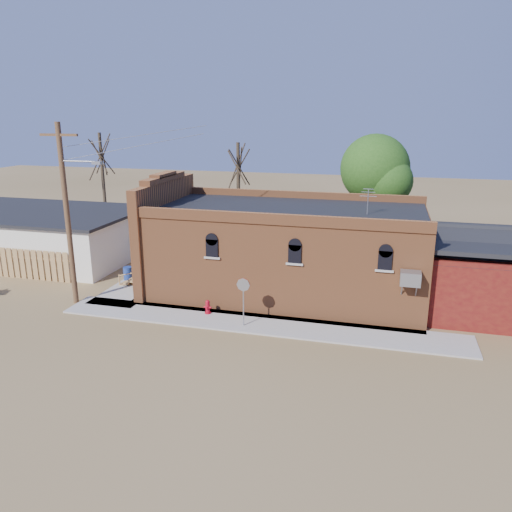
% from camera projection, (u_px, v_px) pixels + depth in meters
% --- Properties ---
extents(ground, '(120.00, 120.00, 0.00)m').
position_uv_depth(ground, '(220.00, 329.00, 22.52)').
color(ground, brown).
rests_on(ground, ground).
extents(sidewalk_south, '(19.00, 2.20, 0.08)m').
position_uv_depth(sidewalk_south, '(257.00, 324.00, 22.98)').
color(sidewalk_south, '#9E9991').
rests_on(sidewalk_south, ground).
extents(sidewalk_west, '(2.60, 10.00, 0.08)m').
position_uv_depth(sidewalk_west, '(152.00, 276.00, 29.64)').
color(sidewalk_west, '#9E9991').
rests_on(sidewalk_west, ground).
extents(brick_bar, '(16.40, 7.97, 6.30)m').
position_uv_depth(brick_bar, '(281.00, 250.00, 26.58)').
color(brick_bar, '#A45B32').
rests_on(brick_bar, ground).
extents(red_shed, '(5.40, 6.40, 4.30)m').
position_uv_depth(red_shed, '(480.00, 265.00, 24.18)').
color(red_shed, '#570E10').
rests_on(red_shed, ground).
extents(wood_fence, '(5.20, 0.10, 1.80)m').
position_uv_depth(wood_fence, '(32.00, 265.00, 28.95)').
color(wood_fence, '#A37049').
rests_on(wood_fence, ground).
extents(utility_pole, '(3.12, 0.26, 9.00)m').
position_uv_depth(utility_pole, '(68.00, 211.00, 24.32)').
color(utility_pole, '#4B2A1E').
rests_on(utility_pole, ground).
extents(tree_bare_near, '(2.80, 2.80, 7.65)m').
position_uv_depth(tree_bare_near, '(238.00, 166.00, 33.69)').
color(tree_bare_near, '#443427').
rests_on(tree_bare_near, ground).
extents(tree_bare_far, '(2.80, 2.80, 8.16)m').
position_uv_depth(tree_bare_far, '(101.00, 155.00, 37.22)').
color(tree_bare_far, '#443427').
rests_on(tree_bare_far, ground).
extents(tree_leafy, '(4.40, 4.40, 8.15)m').
position_uv_depth(tree_leafy, '(375.00, 169.00, 31.95)').
color(tree_leafy, '#443427').
rests_on(tree_leafy, ground).
extents(fire_hydrant, '(0.38, 0.34, 0.68)m').
position_uv_depth(fire_hydrant, '(208.00, 307.00, 23.96)').
color(fire_hydrant, '#A4091A').
rests_on(fire_hydrant, sidewalk_south).
extents(stop_sign, '(0.62, 0.08, 2.27)m').
position_uv_depth(stop_sign, '(243.00, 289.00, 22.21)').
color(stop_sign, '#95959B').
rests_on(stop_sign, sidewalk_south).
extents(trash_barrel, '(0.65, 0.65, 0.76)m').
position_uv_depth(trash_barrel, '(128.00, 273.00, 28.81)').
color(trash_barrel, navy).
rests_on(trash_barrel, sidewalk_west).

